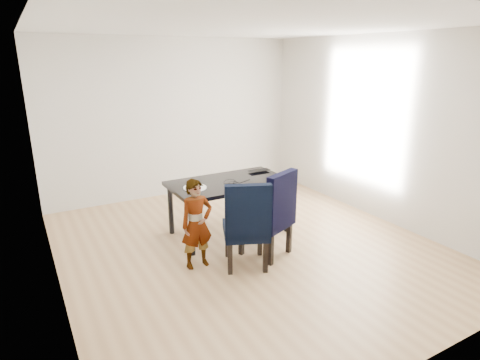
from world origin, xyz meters
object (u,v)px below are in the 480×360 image
dining_table (229,207)px  chair_left (246,223)px  chair_right (266,213)px  plate (195,188)px  child (197,224)px  laptop (257,170)px

dining_table → chair_left: 0.95m
dining_table → chair_right: bearing=-83.3°
plate → chair_right: bearing=-50.3°
child → laptop: size_ratio=3.23×
plate → laptop: bearing=14.6°
chair_left → child: (-0.51, 0.25, 0.00)m
chair_right → plate: (-0.61, 0.74, 0.21)m
chair_left → plate: bearing=130.6°
chair_right → plate: size_ratio=3.65×
chair_right → laptop: 1.18m
chair_left → plate: chair_left is taller
dining_table → plate: bearing=-175.5°
plate → laptop: 1.17m
dining_table → chair_left: bearing=-106.2°
dining_table → child: (-0.77, -0.65, 0.16)m
chair_left → laptop: bearing=76.5°
child → laptop: 1.67m
dining_table → plate: size_ratio=5.35×
dining_table → chair_left: (-0.26, -0.90, 0.16)m
chair_right → dining_table: bearing=74.0°
chair_right → child: bearing=148.8°
chair_right → laptop: size_ratio=3.31×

